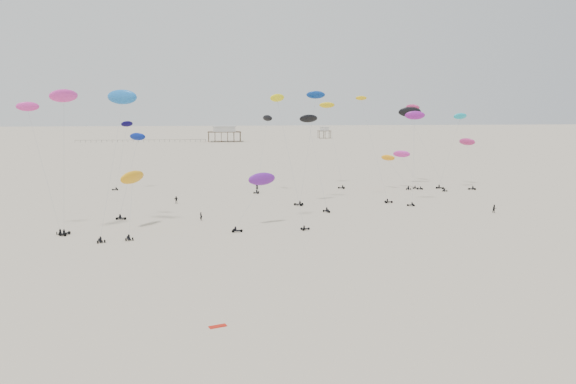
{
  "coord_description": "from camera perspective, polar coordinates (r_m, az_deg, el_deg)",
  "views": [
    {
      "loc": [
        -11.52,
        -10.24,
        22.1
      ],
      "look_at": [
        0.0,
        88.0,
        7.0
      ],
      "focal_mm": 35.0,
      "sensor_mm": 36.0,
      "label": 1
    }
  ],
  "objects": [
    {
      "name": "rig_5",
      "position": [
        145.67,
        -2.45,
        5.08
      ],
      "size": [
        5.74,
        7.23,
        20.03
      ],
      "rotation": [
        0.0,
        0.0,
        5.75
      ],
      "color": "black",
      "rests_on": "ground"
    },
    {
      "name": "rig_7",
      "position": [
        115.61,
        -15.66,
        2.32
      ],
      "size": [
        6.45,
        5.14,
        17.05
      ],
      "rotation": [
        0.0,
        0.0,
        4.31
      ],
      "color": "black",
      "rests_on": "ground"
    },
    {
      "name": "rig_9",
      "position": [
        159.16,
        4.3,
        7.05
      ],
      "size": [
        5.79,
        12.61,
        24.19
      ],
      "rotation": [
        0.0,
        0.0,
        1.25
      ],
      "color": "black",
      "rests_on": "ground"
    },
    {
      "name": "rig_13",
      "position": [
        166.82,
        17.82,
        4.08
      ],
      "size": [
        6.56,
        14.81,
        15.95
      ],
      "rotation": [
        0.0,
        0.0,
        1.62
      ],
      "color": "black",
      "rests_on": "ground"
    },
    {
      "name": "pavilion_main",
      "position": [
        360.68,
        -6.47,
        5.78
      ],
      "size": [
        21.0,
        13.0,
        9.8
      ],
      "color": "brown",
      "rests_on": "ground"
    },
    {
      "name": "rig_3",
      "position": [
        109.02,
        -24.13,
        4.54
      ],
      "size": [
        9.09,
        8.85,
        23.28
      ],
      "rotation": [
        0.0,
        0.0,
        3.43
      ],
      "color": "black",
      "rests_on": "ground"
    },
    {
      "name": "rig_10",
      "position": [
        156.75,
        11.71,
        3.36
      ],
      "size": [
        7.23,
        7.38,
        10.86
      ],
      "rotation": [
        0.0,
        0.0,
        1.64
      ],
      "color": "black",
      "rests_on": "ground"
    },
    {
      "name": "rig_18",
      "position": [
        106.49,
        -0.45,
        6.56
      ],
      "size": [
        6.82,
        12.66,
        25.31
      ],
      "rotation": [
        0.0,
        0.0,
        4.97
      ],
      "color": "black",
      "rests_on": "ground"
    },
    {
      "name": "rig_2",
      "position": [
        130.67,
        2.35,
        6.8
      ],
      "size": [
        8.48,
        10.23,
        26.05
      ],
      "rotation": [
        0.0,
        0.0,
        1.2
      ],
      "color": "black",
      "rests_on": "ground"
    },
    {
      "name": "spectator_3",
      "position": [
        149.16,
        -3.16,
        0.15
      ],
      "size": [
        0.83,
        0.58,
        2.26
      ],
      "primitive_type": "imported",
      "rotation": [
        0.0,
        0.0,
        3.12
      ],
      "color": "black",
      "rests_on": "ground"
    },
    {
      "name": "rig_6",
      "position": [
        167.27,
        12.59,
        7.44
      ],
      "size": [
        6.52,
        17.69,
        25.12
      ],
      "rotation": [
        0.0,
        0.0,
        3.88
      ],
      "color": "black",
      "rests_on": "ground"
    },
    {
      "name": "rig_14",
      "position": [
        104.72,
        -2.98,
        0.74
      ],
      "size": [
        9.0,
        9.13,
        11.15
      ],
      "rotation": [
        0.0,
        0.0,
        4.53
      ],
      "color": "black",
      "rests_on": "ground"
    },
    {
      "name": "spectator_0",
      "position": [
        111.34,
        -8.82,
        -2.87
      ],
      "size": [
        0.83,
        0.82,
        1.91
      ],
      "primitive_type": "imported",
      "rotation": [
        0.0,
        0.0,
        2.39
      ],
      "color": "black",
      "rests_on": "ground"
    },
    {
      "name": "grounded_kite_b",
      "position": [
        58.94,
        -7.15,
        -13.41
      ],
      "size": [
        1.93,
        1.25,
        0.07
      ],
      "primitive_type": "cube",
      "rotation": [
        0.0,
        0.0,
        0.33
      ],
      "color": "red",
      "rests_on": "ground"
    },
    {
      "name": "rig_12",
      "position": [
        156.69,
        -16.3,
        5.19
      ],
      "size": [
        6.05,
        5.17,
        18.42
      ],
      "rotation": [
        0.0,
        0.0,
        1.84
      ],
      "color": "black",
      "rests_on": "ground"
    },
    {
      "name": "rig_16",
      "position": [
        105.63,
        -21.82,
        7.08
      ],
      "size": [
        5.43,
        7.88,
        25.34
      ],
      "rotation": [
        0.0,
        0.0,
        5.74
      ],
      "color": "black",
      "rests_on": "ground"
    },
    {
      "name": "rig_17",
      "position": [
        133.08,
        12.72,
        6.39
      ],
      "size": [
        5.81,
        8.45,
        21.28
      ],
      "rotation": [
        0.0,
        0.0,
        1.46
      ],
      "color": "black",
      "rests_on": "ground"
    },
    {
      "name": "rig_0",
      "position": [
        158.73,
        16.52,
        5.35
      ],
      "size": [
        8.93,
        3.99,
        20.6
      ],
      "rotation": [
        0.0,
        0.0,
        3.82
      ],
      "color": "black",
      "rests_on": "ground"
    },
    {
      "name": "spectator_1",
      "position": [
        125.51,
        20.21,
        -2.0
      ],
      "size": [
        1.05,
        0.66,
        2.07
      ],
      "primitive_type": "imported",
      "rotation": [
        0.0,
        0.0,
        6.36
      ],
      "color": "black",
      "rests_on": "ground"
    },
    {
      "name": "rig_1",
      "position": [
        154.31,
        10.74,
        2.53
      ],
      "size": [
        7.87,
        6.06,
        9.7
      ],
      "rotation": [
        0.0,
        0.0,
        6.07
      ],
      "color": "black",
      "rests_on": "ground"
    },
    {
      "name": "rig_15",
      "position": [
        107.42,
        -16.69,
        8.02
      ],
      "size": [
        6.46,
        17.73,
        26.8
      ],
      "rotation": [
        0.0,
        0.0,
        0.43
      ],
      "color": "black",
      "rests_on": "ground"
    },
    {
      "name": "pier_fence",
      "position": [
        364.38,
        -14.7,
        5.04
      ],
      "size": [
        80.2,
        0.2,
        1.5
      ],
      "color": "black",
      "rests_on": "ground"
    },
    {
      "name": "ground_plane",
      "position": [
        211.71,
        -3.54,
        2.67
      ],
      "size": [
        900.0,
        900.0,
        0.0
      ],
      "primitive_type": "plane",
      "color": "beige"
    },
    {
      "name": "rig_8",
      "position": [
        105.61,
        -15.58,
        0.9
      ],
      "size": [
        5.35,
        14.92,
        12.95
      ],
      "rotation": [
        0.0,
        0.0,
        0.35
      ],
      "color": "black",
      "rests_on": "ground"
    },
    {
      "name": "pavilion_small",
      "position": [
        397.17,
        3.71,
        5.97
      ],
      "size": [
        9.0,
        7.0,
        8.0
      ],
      "color": "brown",
      "rests_on": "ground"
    },
    {
      "name": "rig_4",
      "position": [
        127.06,
        2.45,
        5.78
      ],
      "size": [
        5.53,
        16.04,
        22.3
      ],
      "rotation": [
        0.0,
        0.0,
        3.51
      ],
      "color": "black",
      "rests_on": "ground"
    },
    {
      "name": "rig_19",
      "position": [
        162.8,
        12.47,
        7.49
      ],
      "size": [
        9.23,
        16.86,
        24.36
      ],
      "rotation": [
        0.0,
        0.0,
        -0.18
      ],
      "color": "black",
      "rests_on": "ground"
    },
    {
      "name": "rig_11",
      "position": [
        134.63,
        8.86,
        4.05
      ],
      "size": [
        6.59,
        12.23,
        25.69
      ],
      "rotation": [
        0.0,
        0.0,
        4.66
      ],
      "color": "black",
      "rests_on": "ground"
    },
    {
      "name": "spectator_2",
      "position": [
        131.7,
        -11.28,
        -1.15
      ],
      "size": [
        1.26,
        0.75,
        2.05
      ],
      "primitive_type": "imported",
      "rotation": [
        0.0,
        0.0,
        6.36
      ],
      "color": "black",
      "rests_on": "ground"
    }
  ]
}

